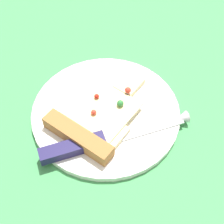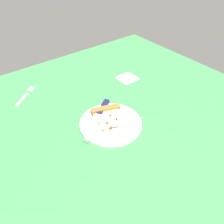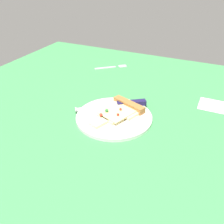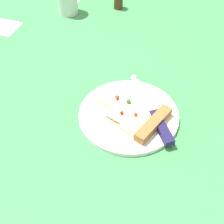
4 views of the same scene
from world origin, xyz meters
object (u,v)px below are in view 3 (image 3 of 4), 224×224
object	(u,v)px
plate	(114,117)
knife	(118,105)
pizza_slice	(120,111)
fork	(113,67)

from	to	relation	value
plate	knife	size ratio (longest dim) A/B	1.16
pizza_slice	fork	xyz separation A→B (cm)	(-36.95, -19.79, -1.46)
knife	fork	size ratio (longest dim) A/B	1.63
pizza_slice	knife	xyz separation A→B (cm)	(-3.41, -2.04, -0.18)
pizza_slice	knife	world-z (taller)	pizza_slice
plate	knife	bearing A→B (deg)	-168.90
plate	knife	world-z (taller)	knife
plate	pizza_slice	size ratio (longest dim) A/B	1.27
plate	knife	distance (cm)	6.07
pizza_slice	fork	distance (cm)	41.94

